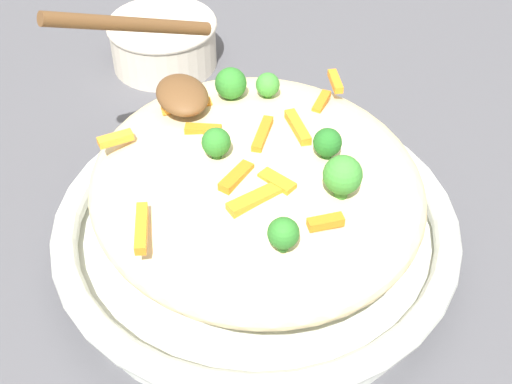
{
  "coord_description": "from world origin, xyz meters",
  "views": [
    {
      "loc": [
        0.37,
        -0.14,
        0.44
      ],
      "look_at": [
        0.0,
        0.0,
        0.07
      ],
      "focal_mm": 48.69,
      "sensor_mm": 36.0,
      "label": 1
    }
  ],
  "objects": [
    {
      "name": "carrot_piece_5",
      "position": [
        0.03,
        -0.03,
        0.12
      ],
      "size": [
        0.03,
        0.03,
        0.01
      ],
      "primitive_type": "cube",
      "rotation": [
        0.0,
        0.0,
        2.19
      ],
      "color": "orange",
      "rests_on": "pasta_mound"
    },
    {
      "name": "broccoli_floret_3",
      "position": [
        0.1,
        -0.02,
        0.12
      ],
      "size": [
        0.02,
        0.02,
        0.02
      ],
      "color": "#296820",
      "rests_on": "pasta_mound"
    },
    {
      "name": "broccoli_floret_1",
      "position": [
        -0.07,
        0.01,
        0.12
      ],
      "size": [
        0.03,
        0.03,
        0.03
      ],
      "color": "#296820",
      "rests_on": "pasta_mound"
    },
    {
      "name": "companion_bowl",
      "position": [
        -0.32,
        0.01,
        0.03
      ],
      "size": [
        0.12,
        0.12,
        0.06
      ],
      "color": "beige",
      "rests_on": "ground_plane"
    },
    {
      "name": "carrot_piece_8",
      "position": [
        -0.06,
        0.1,
        0.11
      ],
      "size": [
        0.03,
        0.01,
        0.01
      ],
      "primitive_type": "cube",
      "rotation": [
        0.0,
        0.0,
        2.91
      ],
      "color": "orange",
      "rests_on": "pasta_mound"
    },
    {
      "name": "broccoli_floret_0",
      "position": [
        0.03,
        0.04,
        0.13
      ],
      "size": [
        0.02,
        0.02,
        0.02
      ],
      "color": "#205B1C",
      "rests_on": "pasta_mound"
    },
    {
      "name": "carrot_piece_4",
      "position": [
        0.05,
        -0.02,
        0.11
      ],
      "size": [
        0.02,
        0.04,
        0.01
      ],
      "primitive_type": "cube",
      "rotation": [
        0.0,
        0.0,
        4.94
      ],
      "color": "orange",
      "rests_on": "pasta_mound"
    },
    {
      "name": "carrot_piece_1",
      "position": [
        -0.03,
        -0.03,
        0.12
      ],
      "size": [
        0.02,
        0.03,
        0.01
      ],
      "primitive_type": "cube",
      "rotation": [
        0.0,
        0.0,
        1.12
      ],
      "color": "orange",
      "rests_on": "pasta_mound"
    },
    {
      "name": "carrot_piece_7",
      "position": [
        0.09,
        0.02,
        0.11
      ],
      "size": [
        0.01,
        0.03,
        0.01
      ],
      "primitive_type": "cube",
      "rotation": [
        0.0,
        0.0,
        4.61
      ],
      "color": "orange",
      "rests_on": "pasta_mound"
    },
    {
      "name": "carrot_piece_11",
      "position": [
        -0.04,
        0.07,
        0.11
      ],
      "size": [
        0.03,
        0.03,
        0.01
      ],
      "primitive_type": "cube",
      "rotation": [
        0.0,
        0.0,
        2.4
      ],
      "color": "orange",
      "rests_on": "pasta_mound"
    },
    {
      "name": "carrot_piece_9",
      "position": [
        0.05,
        -0.1,
        0.11
      ],
      "size": [
        0.04,
        0.02,
        0.01
      ],
      "primitive_type": "cube",
      "rotation": [
        0.0,
        0.0,
        2.86
      ],
      "color": "orange",
      "rests_on": "pasta_mound"
    },
    {
      "name": "ground_plane",
      "position": [
        0.0,
        0.0,
        0.0
      ],
      "size": [
        2.4,
        2.4,
        0.0
      ],
      "primitive_type": "plane",
      "color": "#4C4C51"
    },
    {
      "name": "carrot_piece_3",
      "position": [
        -0.01,
        0.01,
        0.12
      ],
      "size": [
        0.04,
        0.03,
        0.01
      ],
      "primitive_type": "cube",
      "rotation": [
        0.0,
        0.0,
        2.53
      ],
      "color": "orange",
      "rests_on": "pasta_mound"
    },
    {
      "name": "pasta_mound",
      "position": [
        0.0,
        0.0,
        0.08
      ],
      "size": [
        0.28,
        0.26,
        0.08
      ],
      "primitive_type": "ellipsoid",
      "color": "beige",
      "rests_on": "serving_bowl"
    },
    {
      "name": "carrot_piece_0",
      "position": [
        -0.07,
        -0.03,
        0.11
      ],
      "size": [
        0.01,
        0.04,
        0.01
      ],
      "primitive_type": "cube",
      "rotation": [
        0.0,
        0.0,
        1.45
      ],
      "color": "orange",
      "rests_on": "pasta_mound"
    },
    {
      "name": "serving_spoon",
      "position": [
        -0.1,
        -0.04,
        0.14
      ],
      "size": [
        0.13,
        0.15,
        0.07
      ],
      "color": "brown",
      "rests_on": "pasta_mound"
    },
    {
      "name": "carrot_piece_2",
      "position": [
        -0.05,
        -0.09,
        0.11
      ],
      "size": [
        0.01,
        0.03,
        0.01
      ],
      "primitive_type": "cube",
      "rotation": [
        0.0,
        0.0,
        1.66
      ],
      "color": "orange",
      "rests_on": "pasta_mound"
    },
    {
      "name": "carrot_piece_6",
      "position": [
        0.04,
        0.0,
        0.12
      ],
      "size": [
        0.03,
        0.02,
        0.01
      ],
      "primitive_type": "cube",
      "rotation": [
        0.0,
        0.0,
        0.48
      ],
      "color": "orange",
      "rests_on": "pasta_mound"
    },
    {
      "name": "carrot_piece_10",
      "position": [
        -0.01,
        0.04,
        0.12
      ],
      "size": [
        0.04,
        0.01,
        0.01
      ],
      "primitive_type": "cube",
      "rotation": [
        0.0,
        0.0,
        3.07
      ],
      "color": "orange",
      "rests_on": "pasta_mound"
    },
    {
      "name": "broccoli_floret_2",
      "position": [
        0.06,
        0.04,
        0.13
      ],
      "size": [
        0.03,
        0.03,
        0.03
      ],
      "color": "#377928",
      "rests_on": "pasta_mound"
    },
    {
      "name": "serving_bowl",
      "position": [
        0.0,
        0.0,
        0.03
      ],
      "size": [
        0.33,
        0.33,
        0.05
      ],
      "color": "silver",
      "rests_on": "ground_plane"
    },
    {
      "name": "broccoli_floret_5",
      "position": [
        -0.0,
        -0.03,
        0.13
      ],
      "size": [
        0.02,
        0.02,
        0.03
      ],
      "color": "#296820",
      "rests_on": "pasta_mound"
    },
    {
      "name": "broccoli_floret_4",
      "position": [
        -0.06,
        0.03,
        0.12
      ],
      "size": [
        0.02,
        0.02,
        0.02
      ],
      "color": "#377928",
      "rests_on": "pasta_mound"
    }
  ]
}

